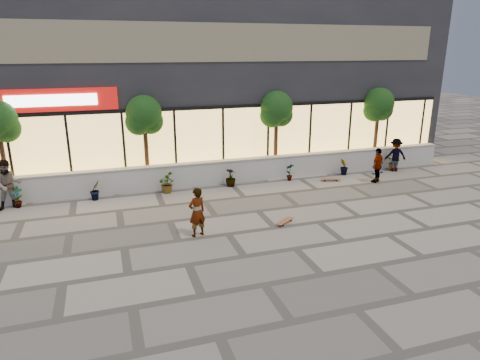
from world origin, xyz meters
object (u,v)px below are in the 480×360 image
object	(u,v)px
skater_right_far	(395,155)
skater_center	(197,212)
tree_east	(379,107)
skater_left	(8,185)
tree_mideast	(277,111)
skateboard_center	(285,221)
skateboard_right_near	(331,179)
tree_midwest	(144,117)
skateboard_right_far	(378,172)
skater_right_near	(378,165)

from	to	relation	value
skater_right_far	skater_center	bearing A→B (deg)	39.91
tree_east	skater_left	size ratio (longest dim) A/B	2.06
tree_mideast	tree_east	xyz separation A→B (m)	(5.50, 0.00, 0.00)
skater_right_far	skateboard_center	world-z (taller)	skater_right_far
tree_mideast	skateboard_right_near	bearing A→B (deg)	-44.65
tree_midwest	skateboard_right_far	bearing A→B (deg)	-7.97
skater_right_near	skateboard_center	xyz separation A→B (m)	(-5.82, -3.11, -0.70)
skater_right_near	skater_right_far	size ratio (longest dim) A/B	0.97
skateboard_center	tree_mideast	bearing A→B (deg)	36.14
skateboard_center	skater_left	bearing A→B (deg)	119.70
tree_mideast	skateboard_right_far	bearing A→B (deg)	-17.63
skater_center	tree_east	bearing A→B (deg)	-169.66
skater_left	skater_right_near	xyz separation A→B (m)	(14.98, -1.30, -0.16)
skater_center	skater_left	size ratio (longest dim) A/B	0.85
skater_left	skater_right_far	xyz separation A→B (m)	(16.90, 0.00, -0.14)
skateboard_right_far	skater_center	bearing A→B (deg)	-174.49
skateboard_right_far	skater_right_far	bearing A→B (deg)	-12.76
tree_mideast	skateboard_right_near	world-z (taller)	tree_mideast
skater_right_far	skateboard_right_far	distance (m)	1.24
tree_east	skateboard_center	bearing A→B (deg)	-142.36
skater_left	skater_right_far	size ratio (longest dim) A/B	1.17
skater_center	skateboard_center	distance (m)	3.16
tree_mideast	skateboard_center	bearing A→B (deg)	-109.23
skater_center	skater_right_near	bearing A→B (deg)	-179.00
skater_right_far	skateboard_center	xyz separation A→B (m)	(-7.74, -4.40, -0.72)
skateboard_center	tree_east	bearing A→B (deg)	3.01
skater_right_far	skateboard_right_far	size ratio (longest dim) A/B	1.99
skater_center	skater_right_far	bearing A→B (deg)	-176.17
tree_midwest	skater_right_near	xyz separation A→B (m)	(9.80, -2.70, -2.20)
tree_east	skateboard_center	size ratio (longest dim) A/B	4.69
tree_mideast	skater_center	bearing A→B (deg)	-130.96
skater_center	skateboard_right_far	world-z (taller)	skater_center
skater_right_near	skater_center	bearing A→B (deg)	-10.38
skateboard_right_near	skateboard_right_far	xyz separation A→B (m)	(2.78, 0.41, -0.01)
skater_center	skater_right_far	xyz separation A→B (m)	(10.81, 4.47, 0.00)
tree_east	skater_right_near	world-z (taller)	tree_east
skater_right_far	skater_left	bearing A→B (deg)	17.44
skater_left	tree_midwest	bearing A→B (deg)	3.18
tree_mideast	skateboard_center	xyz separation A→B (m)	(-2.02, -5.80, -2.90)
skater_right_near	tree_midwest	bearing A→B (deg)	-45.42
skater_right_near	skater_right_far	world-z (taller)	skater_right_far
tree_east	skateboard_right_near	bearing A→B (deg)	-151.79
skater_left	skateboard_right_far	xyz separation A→B (m)	(15.91, -0.10, -0.87)
tree_midwest	tree_east	xyz separation A→B (m)	(11.50, 0.00, 0.00)
tree_midwest	skater_right_near	size ratio (longest dim) A/B	2.49
skateboard_center	tree_midwest	bearing A→B (deg)	89.78
tree_east	skater_left	xyz separation A→B (m)	(-16.69, -1.40, -2.04)
skateboard_right_near	skateboard_right_far	bearing A→B (deg)	22.93
skateboard_right_near	skateboard_center	bearing A→B (deg)	-120.98
tree_mideast	skater_right_near	world-z (taller)	tree_mideast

